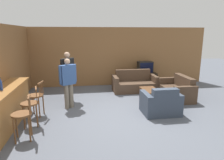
{
  "coord_description": "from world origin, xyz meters",
  "views": [
    {
      "loc": [
        -1.02,
        -5.4,
        2.32
      ],
      "look_at": [
        -0.08,
        0.85,
        0.85
      ],
      "focal_mm": 32.0,
      "sensor_mm": 36.0,
      "label": 1
    }
  ],
  "objects": [
    {
      "name": "bar_chair_near",
      "position": [
        -2.35,
        -1.08,
        0.55
      ],
      "size": [
        0.49,
        0.49,
        1.0
      ],
      "color": "brown",
      "rests_on": "ground_plane"
    },
    {
      "name": "bar_chair_far",
      "position": [
        -2.35,
        0.27,
        0.55
      ],
      "size": [
        0.51,
        0.51,
        1.0
      ],
      "color": "brown",
      "rests_on": "ground_plane"
    },
    {
      "name": "wall_left",
      "position": [
        -3.29,
        1.27,
        1.3
      ],
      "size": [
        0.08,
        8.53,
        2.6
      ],
      "color": "olive",
      "rests_on": "ground_plane"
    },
    {
      "name": "person_by_counter",
      "position": [
        -1.47,
        0.78,
        0.89
      ],
      "size": [
        0.52,
        0.4,
        1.58
      ],
      "color": "#756B5B",
      "rests_on": "ground_plane"
    },
    {
      "name": "couch_far",
      "position": [
        1.08,
        2.37,
        0.3
      ],
      "size": [
        1.77,
        0.87,
        0.86
      ],
      "color": "#4C3828",
      "rests_on": "ground_plane"
    },
    {
      "name": "wall_back",
      "position": [
        0.0,
        3.53,
        1.3
      ],
      "size": [
        9.4,
        0.08,
        2.6
      ],
      "color": "olive",
      "rests_on": "ground_plane"
    },
    {
      "name": "armchair_near",
      "position": [
        1.23,
        -0.12,
        0.3
      ],
      "size": [
        1.05,
        0.83,
        0.83
      ],
      "color": "#384251",
      "rests_on": "ground_plane"
    },
    {
      "name": "coffee_table",
      "position": [
        1.32,
        1.1,
        0.33
      ],
      "size": [
        0.53,
        0.92,
        0.4
      ],
      "color": "brown",
      "rests_on": "ground_plane"
    },
    {
      "name": "bar_chair_mid",
      "position": [
        -2.35,
        -0.39,
        0.55
      ],
      "size": [
        0.52,
        0.52,
        1.0
      ],
      "color": "brown",
      "rests_on": "ground_plane"
    },
    {
      "name": "tv_unit",
      "position": [
        1.77,
        3.12,
        0.3
      ],
      "size": [
        1.05,
        0.5,
        0.6
      ],
      "color": "#2D2319",
      "rests_on": "ground_plane"
    },
    {
      "name": "person_by_window",
      "position": [
        -1.51,
        1.43,
        0.97
      ],
      "size": [
        0.44,
        0.46,
        1.72
      ],
      "color": "#756B5B",
      "rests_on": "ground_plane"
    },
    {
      "name": "loveseat_right",
      "position": [
        2.39,
        1.2,
        0.3
      ],
      "size": [
        0.8,
        1.52,
        0.82
      ],
      "color": "#4C3828",
      "rests_on": "ground_plane"
    },
    {
      "name": "tv",
      "position": [
        1.77,
        3.12,
        0.86
      ],
      "size": [
        0.64,
        0.41,
        0.52
      ],
      "color": "black",
      "rests_on": "tv_unit"
    },
    {
      "name": "bottle",
      "position": [
        -2.95,
        -0.47,
        1.15
      ],
      "size": [
        0.06,
        0.06,
        0.31
      ],
      "color": "#234293",
      "rests_on": "bar_counter"
    },
    {
      "name": "bar_counter",
      "position": [
        -2.95,
        -0.4,
        0.51
      ],
      "size": [
        0.55,
        2.75,
        1.0
      ],
      "color": "#A87038",
      "rests_on": "ground_plane"
    },
    {
      "name": "ground_plane",
      "position": [
        0.0,
        0.0,
        0.0
      ],
      "size": [
        24.0,
        24.0,
        0.0
      ],
      "primitive_type": "plane",
      "color": "#565B66"
    }
  ]
}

